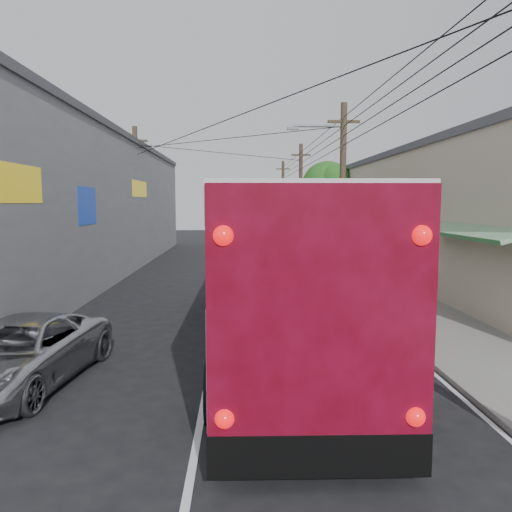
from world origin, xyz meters
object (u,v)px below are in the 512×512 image
Objects in this scene: parked_suv at (307,268)px; parked_car_mid at (285,248)px; pedestrian_near at (393,271)px; jeepney at (19,353)px; parked_car_far at (286,243)px; coach_bus at (280,265)px; pedestrian_far at (359,254)px.

parked_car_mid is at bearing 89.38° from parked_suv.
parked_suv is 4.51m from pedestrian_near.
jeepney is 1.20× the size of parked_car_far.
parked_car_far is (2.51, 25.06, -1.40)m from coach_bus.
parked_car_mid is (7.60, 23.69, -0.01)m from jeepney.
coach_bus is 2.76× the size of parked_suv.
parked_car_far is 2.34× the size of pedestrian_far.
parked_suv reaches higher than parked_car_mid.
parked_car_mid is (0.00, 11.02, -0.07)m from parked_suv.
parked_suv is 1.25× the size of parked_car_far.
coach_bus is at bearing -94.25° from parked_car_far.
pedestrian_far reaches higher than parked_suv.
coach_bus is 14.40m from pedestrian_far.
parked_car_mid is 2.26× the size of pedestrian_far.
pedestrian_near reaches higher than parked_car_far.
coach_bus is 8.09m from pedestrian_near.
jeepney is (-5.55, -2.98, -1.40)m from coach_bus.
jeepney is 19.60m from pedestrian_far.
parked_suv is 15.38m from parked_car_far.
pedestrian_far reaches higher than parked_car_mid.
parked_suv is 1.29× the size of parked_car_mid.
parked_suv is 11.02m from parked_car_mid.
pedestrian_near reaches higher than parked_suv.
parked_car_mid is at bearing 79.51° from jeepney.
parked_car_far is (0.46, 4.35, 0.00)m from parked_car_mid.
parked_car_far is (8.06, 28.04, -0.01)m from jeepney.
jeepney is at bearing -121.58° from parked_suv.
pedestrian_near is (2.48, -18.78, 0.37)m from parked_car_far.
coach_bus is 25.23m from parked_car_far.
parked_car_mid is at bearing -72.04° from pedestrian_near.
jeepney is at bearing 47.78° from pedestrian_near.
coach_bus reaches higher than parked_car_far.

